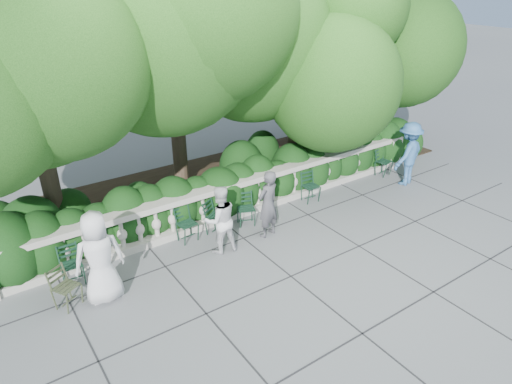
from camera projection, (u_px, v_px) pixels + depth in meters
ground at (281, 247)px, 10.44m from camera, size 90.00×90.00×0.00m
balustrade at (238, 199)px, 11.55m from camera, size 12.00×0.44×1.00m
shrub_hedge at (215, 198)px, 12.65m from camera, size 15.00×2.60×1.70m
tree_canopy at (229, 47)px, 11.38m from camera, size 15.04×6.52×6.78m
chair_a at (77, 287)px, 9.14m from camera, size 0.46×0.50×0.84m
chair_b at (248, 227)px, 11.23m from camera, size 0.58×0.60×0.84m
chair_c at (192, 243)px, 10.59m from camera, size 0.48×0.52×0.84m
chair_d at (221, 234)px, 10.94m from camera, size 0.62×0.63×0.84m
chair_e at (313, 203)px, 12.38m from camera, size 0.48×0.52×0.84m
chair_f at (386, 176)px, 13.95m from camera, size 0.52×0.55×0.84m
chair_weathered at (76, 308)px, 8.57m from camera, size 0.62×0.64×0.84m
person_businessman at (99, 258)px, 8.42m from camera, size 0.97×0.68×1.87m
person_woman_grey at (268, 204)px, 10.55m from camera, size 0.68×0.52×1.66m
person_casual_man at (220, 220)px, 9.97m from camera, size 0.85×0.71×1.59m
person_older_blue at (408, 154)px, 13.10m from camera, size 1.32×0.92×1.87m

